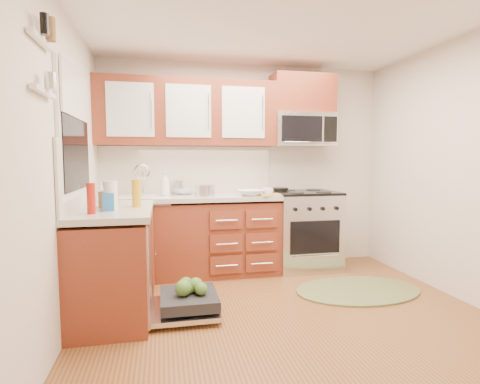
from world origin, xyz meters
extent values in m
plane|color=brown|center=(0.00, 0.00, 0.00)|extent=(3.50, 3.50, 0.00)
plane|color=white|center=(0.00, 0.00, 2.50)|extent=(3.50, 3.50, 0.00)
cube|color=beige|center=(0.00, 1.75, 1.25)|extent=(3.50, 0.04, 2.50)
cube|color=beige|center=(0.00, -1.75, 1.25)|extent=(3.50, 0.04, 2.50)
cube|color=beige|center=(-1.75, 0.00, 1.25)|extent=(0.04, 3.50, 2.50)
cube|color=beige|center=(1.75, 0.00, 1.25)|extent=(0.04, 3.50, 2.50)
cube|color=maroon|center=(-0.73, 1.45, 0.42)|extent=(2.05, 0.60, 0.85)
cube|color=maroon|center=(-1.45, 0.52, 0.42)|extent=(0.60, 1.25, 0.85)
cube|color=#AAA79C|center=(-0.72, 1.44, 0.90)|extent=(2.07, 0.64, 0.05)
cube|color=#AAA79C|center=(-1.44, 0.53, 0.90)|extent=(0.64, 1.27, 0.05)
cube|color=silver|center=(-0.73, 1.74, 1.21)|extent=(2.05, 0.02, 0.57)
cube|color=silver|center=(-1.74, 0.52, 1.21)|extent=(0.02, 1.25, 0.57)
cube|color=maroon|center=(0.68, 1.57, 2.13)|extent=(0.76, 0.35, 0.47)
cube|color=white|center=(-1.71, 0.50, 1.88)|extent=(0.02, 0.96, 0.40)
cube|color=white|center=(-1.72, -0.35, 2.05)|extent=(0.04, 0.40, 0.03)
cube|color=white|center=(-1.72, -0.35, 1.75)|extent=(0.04, 0.40, 0.03)
cylinder|color=black|center=(0.40, 1.58, 0.97)|extent=(0.27, 0.27, 0.04)
cylinder|color=silver|center=(-0.56, 1.31, 0.99)|extent=(0.26, 0.26, 0.13)
cube|color=tan|center=(0.18, 1.22, 0.93)|extent=(0.31, 0.24, 0.02)
cylinder|color=silver|center=(-0.84, 1.65, 1.01)|extent=(0.13, 0.13, 0.16)
cylinder|color=white|center=(-1.45, 0.36, 1.04)|extent=(0.14, 0.14, 0.24)
cylinder|color=gold|center=(-1.25, 0.52, 1.05)|extent=(0.08, 0.08, 0.24)
cylinder|color=#A7180D|center=(-1.56, 0.16, 1.04)|extent=(0.07, 0.07, 0.24)
cube|color=brown|center=(-1.49, 0.54, 1.00)|extent=(0.15, 0.11, 0.14)
cube|color=blue|center=(-1.46, 0.31, 1.00)|extent=(0.10, 0.07, 0.15)
imported|color=#999999|center=(-0.04, 1.28, 0.96)|extent=(0.31, 0.31, 0.07)
imported|color=#999999|center=(-0.78, 1.60, 0.96)|extent=(0.24, 0.24, 0.08)
imported|color=#999999|center=(0.16, 1.25, 0.97)|extent=(0.13, 0.13, 0.09)
imported|color=#999999|center=(-1.00, 1.40, 1.06)|extent=(0.12, 0.12, 0.28)
imported|color=#999999|center=(-1.62, 1.00, 1.02)|extent=(0.10, 0.10, 0.20)
imported|color=#999999|center=(-1.50, 0.61, 1.00)|extent=(0.14, 0.14, 0.16)
camera|label=1|loc=(-1.03, -2.85, 1.35)|focal=28.00mm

